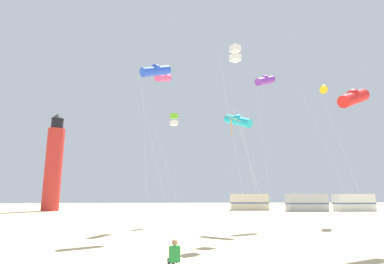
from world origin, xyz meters
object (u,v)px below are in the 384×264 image
(kite_tube_gold, at_px, (324,90))
(rv_van_white, at_px, (354,203))
(kite_box_white, at_px, (235,54))
(kite_diamond_orange, at_px, (233,122))
(kite_tube_blue, at_px, (156,70))
(lighthouse_distant, at_px, (54,164))
(kite_tube_violet, at_px, (265,80))
(rv_van_silver, at_px, (306,203))
(kite_flyer_standing, at_px, (174,256))
(kite_tube_rainbow, at_px, (163,77))
(kite_tube_cyan, at_px, (238,120))
(kite_box_lime, at_px, (174,120))
(kite_tube_scarlet, at_px, (354,98))
(rv_van_cream, at_px, (249,202))

(kite_tube_gold, distance_m, rv_van_white, 28.64)
(kite_box_white, distance_m, rv_van_white, 41.95)
(kite_diamond_orange, bearing_deg, kite_tube_blue, 156.60)
(kite_box_white, bearing_deg, kite_tube_gold, 40.39)
(lighthouse_distant, distance_m, rv_van_white, 51.16)
(kite_tube_violet, relative_size, kite_tube_blue, 1.13)
(rv_van_white, bearing_deg, kite_tube_violet, -136.54)
(rv_van_white, bearing_deg, rv_van_silver, 176.18)
(kite_tube_violet, distance_m, kite_diamond_orange, 10.86)
(kite_flyer_standing, relative_size, lighthouse_distant, 0.07)
(kite_box_white, height_order, rv_van_white, kite_box_white)
(kite_diamond_orange, distance_m, kite_tube_gold, 16.50)
(kite_tube_rainbow, distance_m, kite_tube_blue, 5.52)
(kite_tube_violet, height_order, kite_tube_blue, kite_tube_violet)
(kite_tube_cyan, relative_size, rv_van_silver, 1.40)
(kite_diamond_orange, bearing_deg, rv_van_white, 49.93)
(kite_flyer_standing, xyz_separation_m, kite_tube_violet, (8.62, 15.92, 12.64))
(kite_tube_gold, bearing_deg, kite_box_lime, -179.08)
(kite_tube_cyan, bearing_deg, rv_van_silver, 57.89)
(kite_diamond_orange, height_order, kite_tube_blue, kite_tube_blue)
(kite_tube_violet, bearing_deg, kite_tube_rainbow, -178.83)
(kite_box_white, bearing_deg, kite_tube_scarlet, -33.59)
(kite_flyer_standing, relative_size, rv_van_white, 0.18)
(kite_tube_scarlet, bearing_deg, rv_van_cream, 84.68)
(kite_tube_violet, bearing_deg, rv_van_cream, 79.70)
(kite_tube_violet, distance_m, rv_van_silver, 29.75)
(kite_flyer_standing, height_order, lighthouse_distant, lighthouse_distant)
(rv_van_white, bearing_deg, kite_flyer_standing, -131.51)
(kite_tube_scarlet, relative_size, rv_van_white, 1.32)
(kite_tube_violet, distance_m, kite_tube_rainbow, 9.61)
(kite_tube_gold, xyz_separation_m, kite_tube_rainbow, (-16.48, -2.49, -0.07))
(kite_diamond_orange, distance_m, kite_box_lime, 10.76)
(kite_box_lime, bearing_deg, kite_tube_violet, -13.44)
(kite_box_white, distance_m, kite_tube_scarlet, 8.21)
(kite_flyer_standing, relative_size, rv_van_silver, 0.18)
(kite_tube_gold, height_order, lighthouse_distant, lighthouse_distant)
(kite_flyer_standing, bearing_deg, lighthouse_distant, -83.85)
(rv_van_cream, bearing_deg, rv_van_silver, -24.50)
(kite_box_lime, bearing_deg, kite_tube_rainbow, -115.41)
(kite_tube_cyan, xyz_separation_m, lighthouse_distant, (-25.42, 31.05, -0.62))
(kite_box_lime, xyz_separation_m, rv_van_cream, (13.61, 25.84, -8.40))
(kite_box_lime, height_order, kite_tube_blue, kite_tube_blue)
(kite_flyer_standing, height_order, rv_van_cream, rv_van_cream)
(rv_van_silver, bearing_deg, kite_box_lime, -133.19)
(kite_tube_gold, bearing_deg, kite_tube_violet, -161.56)
(kite_tube_rainbow, xyz_separation_m, lighthouse_distant, (-19.33, 27.74, -5.39))
(kite_diamond_orange, height_order, kite_tube_rainbow, kite_tube_rainbow)
(kite_tube_cyan, bearing_deg, rv_van_white, 47.24)
(kite_tube_rainbow, bearing_deg, kite_flyer_standing, -86.40)
(kite_tube_gold, bearing_deg, kite_tube_rainbow, -171.42)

